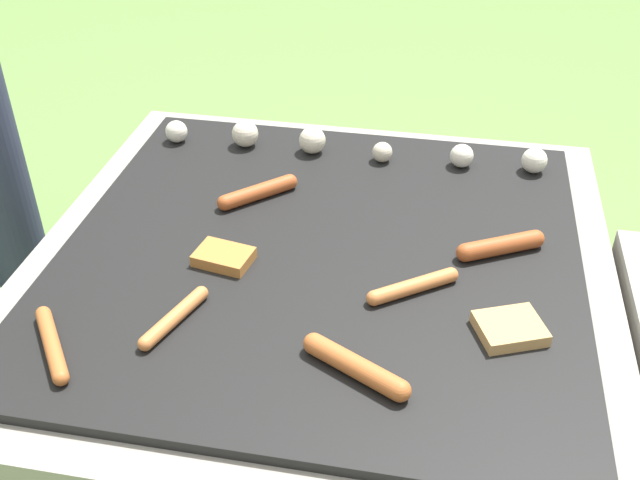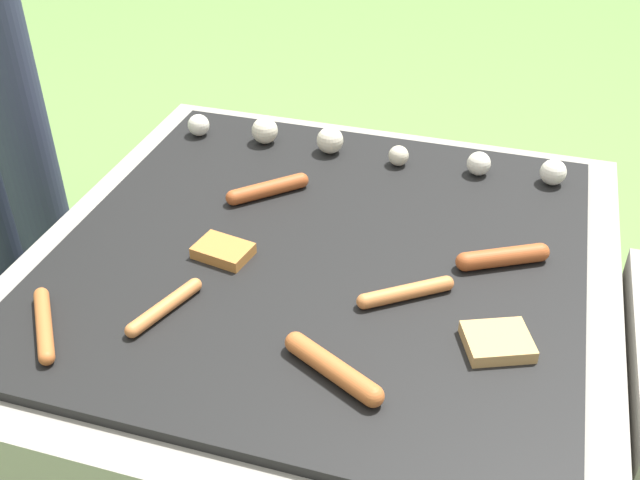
{
  "view_description": "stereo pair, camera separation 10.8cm",
  "coord_description": "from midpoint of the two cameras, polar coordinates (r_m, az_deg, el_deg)",
  "views": [
    {
      "loc": [
        0.19,
        -1.01,
        1.14
      ],
      "look_at": [
        0.0,
        0.0,
        0.41
      ],
      "focal_mm": 42.0,
      "sensor_mm": 36.0,
      "label": 1
    },
    {
      "loc": [
        0.29,
        -0.98,
        1.14
      ],
      "look_at": [
        0.0,
        0.0,
        0.41
      ],
      "focal_mm": 42.0,
      "sensor_mm": 36.0,
      "label": 2
    }
  ],
  "objects": [
    {
      "name": "bread_slice_right",
      "position": [
        1.25,
        -4.95,
        -0.9
      ],
      "size": [
        0.1,
        0.08,
        0.02
      ],
      "color": "#B27033",
      "rests_on": "grill"
    },
    {
      "name": "bread_slice_left",
      "position": [
        1.12,
        16.11,
        -7.56
      ],
      "size": [
        0.12,
        0.11,
        0.02
      ],
      "color": "tan",
      "rests_on": "grill"
    },
    {
      "name": "sausage_back_center",
      "position": [
        1.27,
        16.14,
        -1.33
      ],
      "size": [
        0.15,
        0.09,
        0.03
      ],
      "color": "#A34C23",
      "rests_on": "grill"
    },
    {
      "name": "mushroom_row",
      "position": [
        1.53,
        4.98,
        7.13
      ],
      "size": [
        0.78,
        0.06,
        0.06
      ],
      "color": "silver",
      "rests_on": "grill"
    },
    {
      "name": "ground_plane",
      "position": [
        1.53,
        2.07,
        -12.7
      ],
      "size": [
        14.0,
        14.0,
        0.0
      ],
      "primitive_type": "plane",
      "color": "#608442"
    },
    {
      "name": "sausage_front_center",
      "position": [
        1.4,
        -1.8,
        3.85
      ],
      "size": [
        0.13,
        0.12,
        0.03
      ],
      "color": "#A34C23",
      "rests_on": "grill"
    },
    {
      "name": "sausage_back_right",
      "position": [
        1.15,
        -17.81,
        -6.25
      ],
      "size": [
        0.11,
        0.14,
        0.02
      ],
      "color": "#B7602D",
      "rests_on": "grill"
    },
    {
      "name": "sausage_back_left",
      "position": [
        1.17,
        9.2,
        -4.04
      ],
      "size": [
        0.14,
        0.1,
        0.02
      ],
      "color": "#C6753D",
      "rests_on": "grill"
    },
    {
      "name": "grill",
      "position": [
        1.39,
        2.24,
        -7.38
      ],
      "size": [
        0.99,
        0.99,
        0.39
      ],
      "color": "gray",
      "rests_on": "ground_plane"
    },
    {
      "name": "sausage_front_left",
      "position": [
        1.15,
        -9.12,
        -5.15
      ],
      "size": [
        0.07,
        0.15,
        0.02
      ],
      "color": "#C6753D",
      "rests_on": "grill"
    },
    {
      "name": "sausage_mid_right",
      "position": [
        1.03,
        4.01,
        -9.83
      ],
      "size": [
        0.16,
        0.1,
        0.03
      ],
      "color": "#B7602D",
      "rests_on": "grill"
    }
  ]
}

